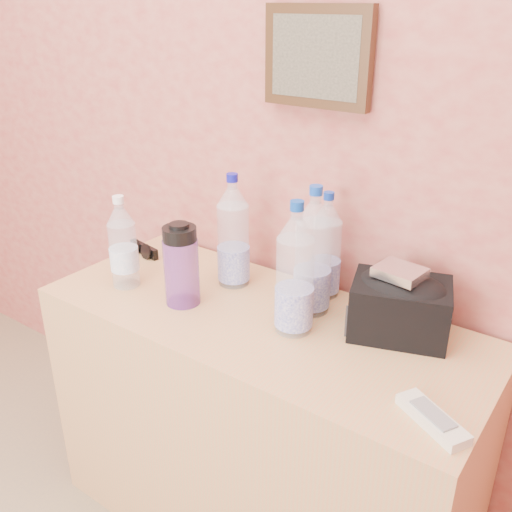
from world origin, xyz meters
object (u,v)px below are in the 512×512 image
at_px(nalgene_bottle, 181,265).
at_px(toiletry_bag, 400,305).
at_px(pet_large_d, 295,276).
at_px(pet_large_c, 313,258).
at_px(dresser, 259,428).
at_px(pet_large_b, 326,251).
at_px(ac_remote, 432,419).
at_px(pet_large_a, 233,237).
at_px(foil_packet, 400,272).
at_px(sunglasses, 144,249).
at_px(pet_small, 123,247).

relative_size(nalgene_bottle, toiletry_bag, 1.00).
bearing_deg(pet_large_d, pet_large_c, 97.89).
bearing_deg(dresser, pet_large_b, 69.71).
distance_m(ac_remote, toiletry_bag, 0.34).
relative_size(pet_large_a, foil_packet, 3.03).
distance_m(pet_large_a, sunglasses, 0.39).
xyz_separation_m(pet_small, sunglasses, (-0.12, 0.18, -0.10)).
bearing_deg(foil_packet, pet_large_b, 161.56).
xyz_separation_m(pet_large_b, pet_small, (-0.50, -0.29, -0.01)).
relative_size(pet_large_a, ac_remote, 2.01).
bearing_deg(nalgene_bottle, pet_large_d, 10.24).
bearing_deg(dresser, pet_small, -169.08).
bearing_deg(sunglasses, ac_remote, -2.89).
distance_m(ac_remote, foil_packet, 0.37).
bearing_deg(pet_small, sunglasses, 122.32).
bearing_deg(pet_large_b, ac_remote, -38.23).
distance_m(pet_large_c, nalgene_bottle, 0.36).
xyz_separation_m(pet_small, toiletry_bag, (0.75, 0.21, -0.04)).
bearing_deg(nalgene_bottle, toiletry_bag, 19.66).
height_order(nalgene_bottle, toiletry_bag, nalgene_bottle).
xyz_separation_m(pet_small, foil_packet, (0.75, 0.21, 0.05)).
xyz_separation_m(pet_large_a, pet_large_c, (0.27, -0.00, 0.01)).
bearing_deg(pet_large_a, nalgene_bottle, -103.20).
xyz_separation_m(pet_small, nalgene_bottle, (0.21, 0.02, -0.01)).
relative_size(pet_large_d, nalgene_bottle, 1.47).
distance_m(pet_large_d, nalgene_bottle, 0.33).
height_order(pet_large_a, ac_remote, pet_large_a).
bearing_deg(toiletry_bag, ac_remote, -74.23).
xyz_separation_m(pet_large_c, toiletry_bag, (0.24, 0.02, -0.07)).
xyz_separation_m(nalgene_bottle, sunglasses, (-0.32, 0.17, -0.10)).
height_order(pet_large_c, foil_packet, pet_large_c).
bearing_deg(foil_packet, sunglasses, -178.42).
relative_size(dresser, pet_large_b, 4.03).
height_order(ac_remote, foil_packet, foil_packet).
xyz_separation_m(pet_large_d, sunglasses, (-0.65, 0.11, -0.13)).
height_order(pet_large_b, pet_large_d, pet_large_d).
relative_size(pet_small, foil_packet, 2.48).
distance_m(pet_large_a, ac_remote, 0.75).
distance_m(dresser, ac_remote, 0.67).
height_order(pet_large_d, toiletry_bag, pet_large_d).
bearing_deg(nalgene_bottle, pet_large_b, 42.98).
bearing_deg(pet_large_b, pet_large_c, -80.41).
bearing_deg(pet_large_b, sunglasses, -170.21).
xyz_separation_m(pet_large_d, ac_remote, (0.41, -0.14, -0.14)).
bearing_deg(nalgene_bottle, pet_small, -174.97).
bearing_deg(pet_large_c, foil_packet, 4.27).
height_order(dresser, pet_large_b, pet_large_b).
height_order(dresser, pet_large_a, pet_large_a).
distance_m(sunglasses, toiletry_bag, 0.87).
relative_size(pet_large_c, pet_small, 1.28).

